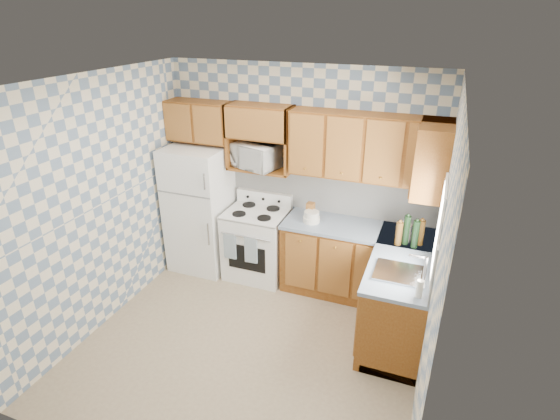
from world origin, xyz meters
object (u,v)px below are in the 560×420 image
(microwave, at_px, (256,156))
(electric_kettle, at_px, (404,232))
(stove_body, at_px, (257,244))
(refrigerator, at_px, (200,209))

(microwave, bearing_deg, electric_kettle, 7.81)
(electric_kettle, bearing_deg, microwave, 171.82)
(microwave, distance_m, electric_kettle, 1.99)
(stove_body, height_order, microwave, microwave)
(microwave, height_order, electric_kettle, microwave)
(refrigerator, xyz_separation_m, electric_kettle, (2.63, -0.09, 0.18))
(stove_body, bearing_deg, electric_kettle, -3.68)
(stove_body, relative_size, microwave, 1.65)
(stove_body, height_order, electric_kettle, electric_kettle)
(refrigerator, relative_size, electric_kettle, 8.65)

